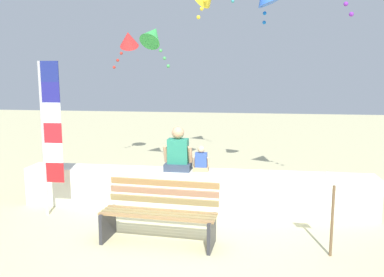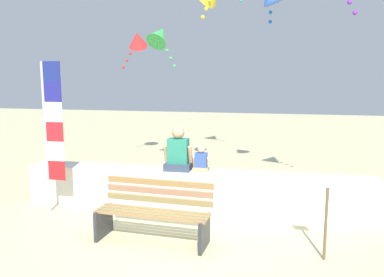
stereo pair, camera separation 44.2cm
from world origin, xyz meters
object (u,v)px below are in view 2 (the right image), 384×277
(kite_red, at_px, (137,40))
(sign_post, at_px, (327,209))
(park_bench, at_px, (154,213))
(kite_green, at_px, (160,36))
(person_child, at_px, (201,161))
(flag_banner, at_px, (51,128))
(person_adult, at_px, (178,153))

(kite_red, distance_m, sign_post, 7.08)
(park_bench, height_order, kite_red, kite_red)
(kite_green, distance_m, sign_post, 5.91)
(kite_red, xyz_separation_m, sign_post, (4.34, -4.93, -2.66))
(kite_red, bearing_deg, person_child, -54.38)
(kite_red, bearing_deg, park_bench, -68.34)
(kite_red, height_order, sign_post, kite_red)
(kite_red, relative_size, sign_post, 0.90)
(person_child, distance_m, sign_post, 2.63)
(park_bench, bearing_deg, person_child, 74.23)
(sign_post, bearing_deg, flag_banner, 168.17)
(person_child, height_order, flag_banner, flag_banner)
(person_adult, distance_m, kite_red, 4.42)
(kite_green, bearing_deg, park_bench, -75.33)
(person_child, bearing_deg, sign_post, -39.94)
(park_bench, relative_size, person_child, 3.73)
(flag_banner, bearing_deg, person_child, 15.93)
(person_child, bearing_deg, park_bench, -105.77)
(person_adult, relative_size, person_child, 1.73)
(park_bench, distance_m, kite_red, 5.92)
(kite_green, bearing_deg, kite_red, 133.57)
(person_adult, relative_size, flag_banner, 0.30)
(person_adult, bearing_deg, flag_banner, -161.07)
(flag_banner, xyz_separation_m, kite_red, (0.22, 3.97, 1.83))
(kite_green, bearing_deg, flag_banner, -110.14)
(park_bench, xyz_separation_m, person_child, (0.43, 1.53, 0.48))
(park_bench, height_order, person_child, person_child)
(person_adult, distance_m, kite_green, 3.44)
(person_child, relative_size, sign_post, 0.40)
(kite_green, bearing_deg, sign_post, -49.22)
(flag_banner, relative_size, kite_green, 2.45)
(park_bench, xyz_separation_m, person_adult, (0.00, 1.52, 0.62))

